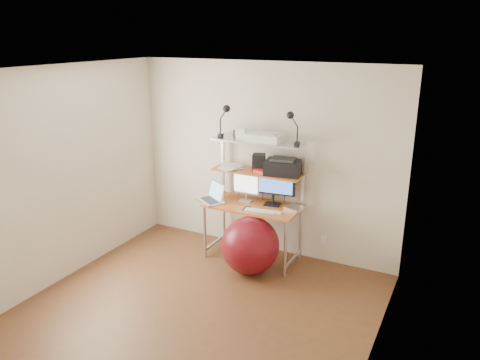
{
  "coord_description": "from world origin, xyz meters",
  "views": [
    {
      "loc": [
        2.37,
        -3.58,
        2.83
      ],
      "look_at": [
        -0.03,
        1.15,
        1.15
      ],
      "focal_mm": 35.0,
      "sensor_mm": 36.0,
      "label": 1
    }
  ],
  "objects_px": {
    "laptop": "(213,197)",
    "exercise_ball": "(250,245)",
    "monitor_silver": "(246,185)",
    "printer": "(283,167)",
    "monitor_black": "(274,184)"
  },
  "relations": [
    {
      "from": "exercise_ball",
      "to": "monitor_silver",
      "type": "bearing_deg",
      "value": 121.96
    },
    {
      "from": "monitor_silver",
      "to": "laptop",
      "type": "relative_size",
      "value": 0.89
    },
    {
      "from": "monitor_silver",
      "to": "printer",
      "type": "relative_size",
      "value": 0.84
    },
    {
      "from": "monitor_silver",
      "to": "exercise_ball",
      "type": "xyz_separation_m",
      "value": [
        0.28,
        -0.44,
        -0.6
      ]
    },
    {
      "from": "laptop",
      "to": "exercise_ball",
      "type": "distance_m",
      "value": 0.83
    },
    {
      "from": "laptop",
      "to": "printer",
      "type": "distance_m",
      "value": 1.0
    },
    {
      "from": "laptop",
      "to": "monitor_silver",
      "type": "bearing_deg",
      "value": 59.36
    },
    {
      "from": "monitor_black",
      "to": "laptop",
      "type": "bearing_deg",
      "value": -169.45
    },
    {
      "from": "monitor_silver",
      "to": "exercise_ball",
      "type": "bearing_deg",
      "value": -61.12
    },
    {
      "from": "monitor_silver",
      "to": "exercise_ball",
      "type": "distance_m",
      "value": 0.79
    },
    {
      "from": "monitor_black",
      "to": "exercise_ball",
      "type": "bearing_deg",
      "value": -106.88
    },
    {
      "from": "monitor_black",
      "to": "exercise_ball",
      "type": "distance_m",
      "value": 0.83
    },
    {
      "from": "monitor_silver",
      "to": "printer",
      "type": "height_order",
      "value": "printer"
    },
    {
      "from": "laptop",
      "to": "exercise_ball",
      "type": "xyz_separation_m",
      "value": [
        0.66,
        -0.25,
        -0.44
      ]
    },
    {
      "from": "laptop",
      "to": "exercise_ball",
      "type": "bearing_deg",
      "value": 11.51
    }
  ]
}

